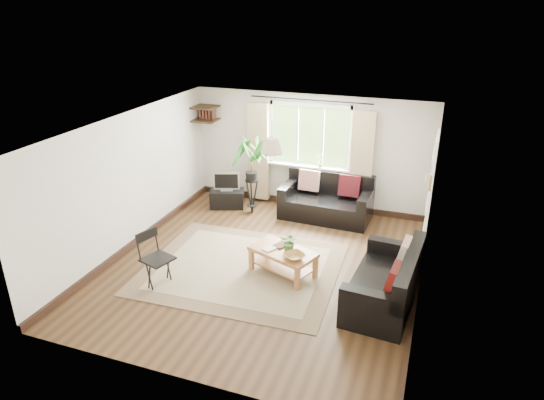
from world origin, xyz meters
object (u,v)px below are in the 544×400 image
(sofa_right, at_px, (384,278))
(tv_stand, at_px, (227,198))
(palm_stand, at_px, (252,177))
(sofa_back, at_px, (326,199))
(folding_chair, at_px, (158,260))
(coffee_table, at_px, (283,262))

(sofa_right, relative_size, tv_stand, 2.44)
(tv_stand, distance_m, palm_stand, 0.88)
(sofa_back, bearing_deg, folding_chair, -116.92)
(sofa_back, relative_size, folding_chair, 2.03)
(coffee_table, relative_size, tv_stand, 1.48)
(coffee_table, xyz_separation_m, folding_chair, (-1.71, -0.97, 0.23))
(palm_stand, bearing_deg, folding_chair, -96.47)
(coffee_table, distance_m, palm_stand, 2.54)
(coffee_table, height_order, tv_stand, coffee_table)
(sofa_back, bearing_deg, palm_stand, -167.17)
(palm_stand, bearing_deg, coffee_table, -56.47)
(palm_stand, bearing_deg, sofa_back, 10.69)
(sofa_back, bearing_deg, coffee_table, -91.04)
(sofa_back, distance_m, sofa_right, 3.02)
(sofa_back, height_order, sofa_right, sofa_back)
(tv_stand, distance_m, folding_chair, 3.17)
(tv_stand, relative_size, folding_chair, 0.80)
(coffee_table, bearing_deg, sofa_back, 86.82)
(coffee_table, xyz_separation_m, palm_stand, (-1.37, 2.06, 0.58))
(coffee_table, bearing_deg, folding_chair, -150.52)
(sofa_back, distance_m, tv_stand, 2.14)
(palm_stand, xyz_separation_m, folding_chair, (-0.34, -3.03, -0.36))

